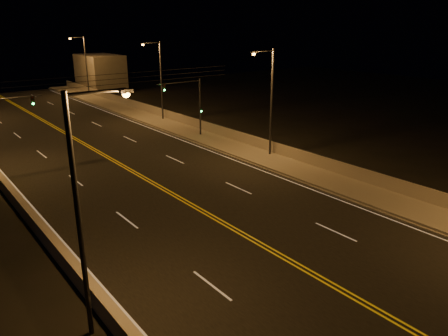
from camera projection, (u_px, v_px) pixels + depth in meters
road at (184, 200)px, 30.17m from camera, size 18.00×120.00×0.02m
sidewalk at (293, 168)px, 36.37m from camera, size 3.60×120.00×0.30m
curb at (277, 174)px, 35.31m from camera, size 0.14×120.00×0.15m
parapet_wall at (307, 157)px, 37.12m from camera, size 0.30×120.00×1.00m
jersey_barrier at (43, 232)px, 24.60m from camera, size 0.45×120.00×0.96m
distant_building_right at (100, 72)px, 79.01m from camera, size 6.00×10.00×6.18m
parapet_rail at (307, 151)px, 36.95m from camera, size 0.06×120.00×0.06m
lane_markings at (184, 201)px, 30.11m from camera, size 17.32×116.00×0.00m
streetlight_1 at (269, 97)px, 38.00m from camera, size 2.55×0.28×9.59m
streetlight_2 at (159, 76)px, 52.53m from camera, size 2.55×0.28×9.59m
streetlight_3 at (84, 62)px, 70.84m from camera, size 2.55×0.28×9.59m
streetlight_4 at (84, 203)px, 15.75m from camera, size 2.55×0.28×9.59m
traffic_signal_right at (192, 102)px, 45.09m from camera, size 5.11×0.31×6.20m
overhead_wires at (117, 79)px, 34.96m from camera, size 22.00×0.03×0.83m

